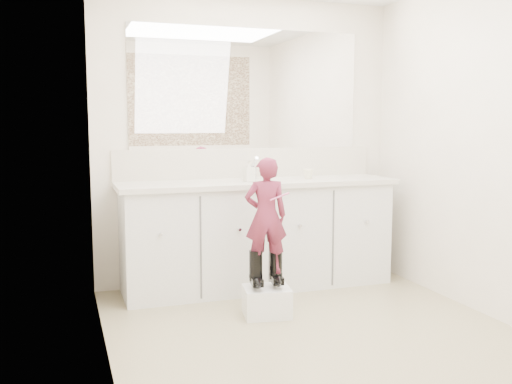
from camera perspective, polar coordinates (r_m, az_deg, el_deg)
name	(u,v)px	position (r m, az deg, el deg)	size (l,w,h in m)	color
floor	(322,338)	(3.75, 6.57, -14.34)	(3.00, 3.00, 0.00)	#827655
wall_back	(247,141)	(4.89, -0.87, 5.11)	(2.60, 2.60, 0.00)	beige
wall_front	(507,167)	(2.25, 23.78, 2.35)	(2.60, 2.60, 0.00)	beige
wall_left	(104,152)	(3.15, -14.99, 3.86)	(3.00, 3.00, 0.00)	beige
wall_right	(497,146)	(4.23, 22.96, 4.27)	(3.00, 3.00, 0.00)	beige
vanity_cabinet	(258,236)	(4.72, 0.19, -4.45)	(2.20, 0.55, 0.85)	silver
countertop	(259,183)	(4.64, 0.25, 0.92)	(2.28, 0.58, 0.04)	beige
backsplash	(248,163)	(4.88, -0.81, 2.93)	(2.28, 0.03, 0.25)	beige
mirror	(248,89)	(4.88, -0.84, 10.27)	(2.00, 0.02, 1.00)	white
dot_panel	(511,39)	(2.27, 24.18, 13.78)	(2.00, 0.01, 1.20)	#472819
faucet	(252,173)	(4.78, -0.40, 1.95)	(0.08, 0.08, 0.10)	silver
cup	(308,174)	(4.78, 5.24, 1.82)	(0.09, 0.09, 0.08)	#F1E8C1
soap_bottle	(249,171)	(4.56, -0.74, 2.13)	(0.08, 0.08, 0.17)	silver
step_stool	(267,302)	(4.09, 1.08, -10.90)	(0.32, 0.27, 0.20)	white
boot_left	(256,269)	(4.02, -0.03, -7.73)	(0.10, 0.18, 0.27)	black
boot_right	(276,267)	(4.07, 1.99, -7.55)	(0.10, 0.18, 0.27)	black
toddler	(266,216)	(3.97, 1.00, -2.39)	(0.30, 0.20, 0.82)	#B33765
toothbrush	(280,197)	(3.90, 2.37, -0.46)	(0.01, 0.01, 0.14)	pink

